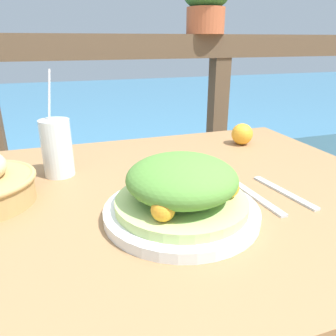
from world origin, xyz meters
name	(u,v)px	position (x,y,z in m)	size (l,w,h in m)	color
patio_table	(170,230)	(0.00, 0.00, 0.64)	(1.05, 0.84, 0.75)	#997047
railing_fence	(116,116)	(0.00, 0.68, 0.77)	(2.80, 0.08, 1.08)	brown
sea_backdrop	(80,120)	(0.00, 3.18, 0.21)	(12.00, 4.00, 0.42)	teal
salad_plate	(182,192)	(-0.02, -0.12, 0.80)	(0.29, 0.29, 0.12)	white
drink_glass	(57,148)	(-0.23, 0.17, 0.82)	(0.07, 0.07, 0.25)	silver
fork	(256,197)	(0.16, -0.09, 0.75)	(0.03, 0.18, 0.00)	silver
knife	(284,192)	(0.23, -0.09, 0.75)	(0.04, 0.18, 0.00)	silver
orange_near_basket	(242,134)	(0.33, 0.25, 0.78)	(0.07, 0.07, 0.07)	#F9A328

